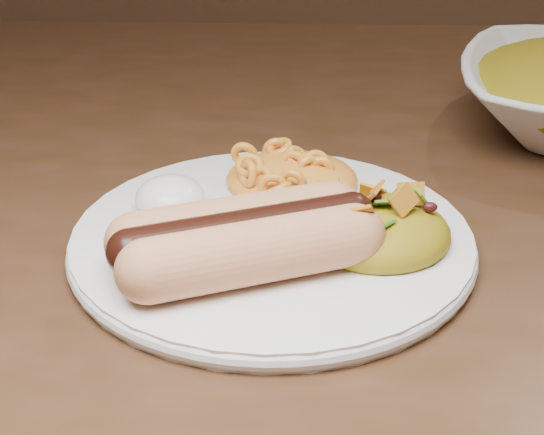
{
  "coord_description": "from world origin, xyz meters",
  "views": [
    {
      "loc": [
        0.09,
        -0.56,
        1.02
      ],
      "look_at": [
        0.07,
        -0.1,
        0.77
      ],
      "focal_mm": 55.0,
      "sensor_mm": 36.0,
      "label": 1
    }
  ],
  "objects": [
    {
      "name": "taco_salad",
      "position": [
        0.13,
        -0.11,
        0.78
      ],
      "size": [
        0.09,
        0.09,
        0.04
      ],
      "rotation": [
        0.0,
        0.0,
        0.25
      ],
      "color": "#B85B03",
      "rests_on": "plate"
    },
    {
      "name": "sour_cream",
      "position": [
        0.0,
        -0.07,
        0.78
      ],
      "size": [
        0.05,
        0.05,
        0.03
      ],
      "primitive_type": "ellipsoid",
      "rotation": [
        0.0,
        0.0,
        -0.02
      ],
      "color": "white",
      "rests_on": "plate"
    },
    {
      "name": "mac_and_cheese",
      "position": [
        0.08,
        -0.03,
        0.78
      ],
      "size": [
        0.11,
        0.11,
        0.04
      ],
      "primitive_type": "ellipsoid",
      "rotation": [
        0.0,
        0.0,
        -0.27
      ],
      "color": "orange",
      "rests_on": "plate"
    },
    {
      "name": "hotdog",
      "position": [
        0.06,
        -0.14,
        0.78
      ],
      "size": [
        0.13,
        0.11,
        0.04
      ],
      "rotation": [
        0.0,
        0.0,
        0.38
      ],
      "color": "tan",
      "rests_on": "plate"
    },
    {
      "name": "plate",
      "position": [
        0.07,
        -0.1,
        0.76
      ],
      "size": [
        0.33,
        0.33,
        0.01
      ],
      "primitive_type": "cylinder",
      "rotation": [
        0.0,
        0.0,
        0.42
      ],
      "color": "white",
      "rests_on": "table"
    },
    {
      "name": "table",
      "position": [
        0.0,
        0.0,
        0.66
      ],
      "size": [
        1.6,
        0.9,
        0.75
      ],
      "color": "#45291B",
      "rests_on": "floor"
    }
  ]
}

